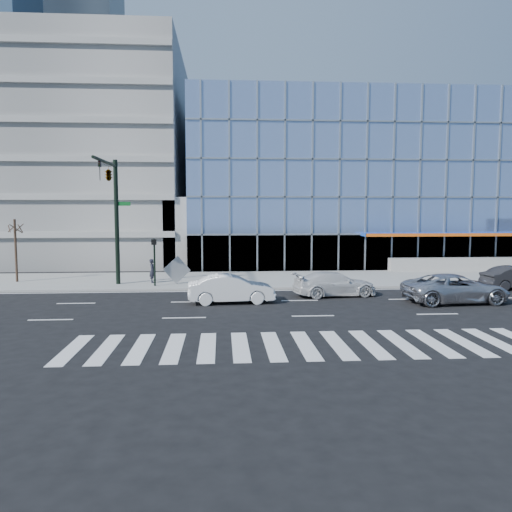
# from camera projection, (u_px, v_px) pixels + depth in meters

# --- Properties ---
(ground) EXTENTS (160.00, 160.00, 0.00)m
(ground) POSITION_uv_depth(u_px,v_px,m) (300.00, 301.00, 27.33)
(ground) COLOR black
(ground) RESTS_ON ground
(sidewalk) EXTENTS (120.00, 8.00, 0.15)m
(sidewalk) POSITION_uv_depth(u_px,v_px,m) (282.00, 279.00, 35.27)
(sidewalk) COLOR gray
(sidewalk) RESTS_ON ground
(theatre_building) EXTENTS (42.00, 26.00, 15.00)m
(theatre_building) POSITION_uv_depth(u_px,v_px,m) (392.00, 186.00, 53.44)
(theatre_building) COLOR #7591C4
(theatre_building) RESTS_ON ground
(parking_garage) EXTENTS (24.00, 24.00, 20.00)m
(parking_garage) POSITION_uv_depth(u_px,v_px,m) (66.00, 160.00, 50.85)
(parking_garage) COLOR gray
(parking_garage) RESTS_ON ground
(ramp_block) EXTENTS (6.00, 8.00, 6.00)m
(ramp_block) POSITION_uv_depth(u_px,v_px,m) (202.00, 232.00, 44.52)
(ramp_block) COLOR gray
(ramp_block) RESTS_ON ground
(tower_backdrop) EXTENTS (14.00, 14.00, 48.00)m
(tower_backdrop) POSITION_uv_depth(u_px,v_px,m) (82.00, 107.00, 92.58)
(tower_backdrop) COLOR gray
(tower_backdrop) RESTS_ON ground
(traffic_signal) EXTENTS (1.14, 5.74, 8.00)m
(traffic_signal) POSITION_uv_depth(u_px,v_px,m) (111.00, 190.00, 30.54)
(traffic_signal) COLOR black
(traffic_signal) RESTS_ON sidewalk
(ped_signal_post) EXTENTS (0.30, 0.33, 3.00)m
(ped_signal_post) POSITION_uv_depth(u_px,v_px,m) (154.00, 255.00, 31.46)
(ped_signal_post) COLOR black
(ped_signal_post) RESTS_ON sidewalk
(street_tree_near) EXTENTS (1.10, 1.10, 4.23)m
(street_tree_near) POSITION_uv_depth(u_px,v_px,m) (15.00, 228.00, 33.19)
(street_tree_near) COLOR #332319
(street_tree_near) RESTS_ON sidewalk
(silver_suv) EXTENTS (5.69, 2.89, 1.54)m
(silver_suv) POSITION_uv_depth(u_px,v_px,m) (456.00, 288.00, 26.65)
(silver_suv) COLOR silver
(silver_suv) RESTS_ON ground
(white_suv) EXTENTS (5.02, 2.58, 1.39)m
(white_suv) POSITION_uv_depth(u_px,v_px,m) (335.00, 284.00, 28.75)
(white_suv) COLOR silver
(white_suv) RESTS_ON ground
(white_sedan) EXTENTS (4.71, 1.93, 1.52)m
(white_sedan) POSITION_uv_depth(u_px,v_px,m) (231.00, 289.00, 26.60)
(white_sedan) COLOR white
(white_sedan) RESTS_ON ground
(pedestrian) EXTENTS (0.46, 0.62, 1.58)m
(pedestrian) POSITION_uv_depth(u_px,v_px,m) (152.00, 271.00, 33.00)
(pedestrian) COLOR black
(pedestrian) RESTS_ON sidewalk
(tilted_panel) EXTENTS (1.76, 0.62, 1.83)m
(tilted_panel) POSITION_uv_depth(u_px,v_px,m) (177.00, 270.00, 32.45)
(tilted_panel) COLOR #989898
(tilted_panel) RESTS_ON sidewalk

